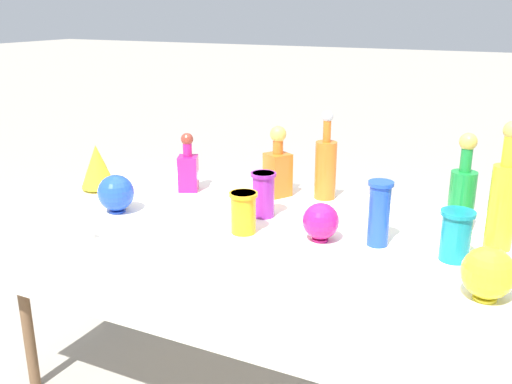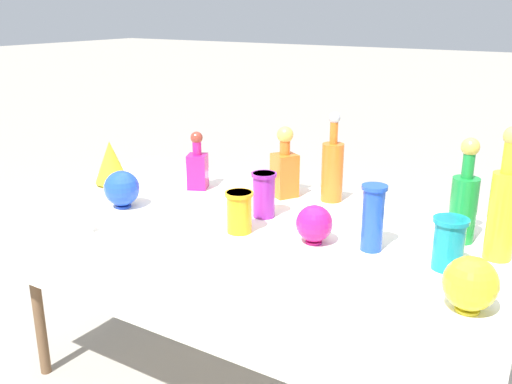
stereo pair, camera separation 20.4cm
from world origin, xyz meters
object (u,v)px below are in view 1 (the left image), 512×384
at_px(tall_bottle_2, 503,197).
at_px(fluted_vase_0, 97,166).
at_px(tall_bottle_1, 462,194).
at_px(round_bowl_2, 116,193).
at_px(square_decanter_0, 188,168).
at_px(cardboard_box_behind_right, 317,258).
at_px(square_decanter_1, 278,167).
at_px(round_bowl_1, 488,273).
at_px(tall_bottle_0, 326,166).
at_px(slender_vase_0, 243,211).
at_px(cardboard_box_behind_left, 274,233).
at_px(round_bowl_0, 321,221).
at_px(slender_vase_2, 263,193).
at_px(slender_vase_3, 379,211).
at_px(slender_vase_1, 456,234).

xyz_separation_m(tall_bottle_2, fluted_vase_0, (-1.56, -0.08, -0.07)).
distance_m(tall_bottle_1, round_bowl_2, 1.23).
height_order(square_decanter_0, cardboard_box_behind_right, square_decanter_0).
bearing_deg(square_decanter_1, round_bowl_1, -33.26).
xyz_separation_m(tall_bottle_1, fluted_vase_0, (-1.43, -0.16, -0.04)).
bearing_deg(round_bowl_2, tall_bottle_0, 37.87).
xyz_separation_m(fluted_vase_0, round_bowl_1, (1.55, -0.30, -0.02)).
distance_m(slender_vase_0, cardboard_box_behind_left, 1.59).
height_order(tall_bottle_0, round_bowl_0, tall_bottle_0).
xyz_separation_m(square_decanter_1, slender_vase_2, (0.05, -0.25, -0.03)).
distance_m(tall_bottle_0, square_decanter_0, 0.57).
xyz_separation_m(tall_bottle_1, round_bowl_2, (-1.18, -0.35, -0.06)).
xyz_separation_m(tall_bottle_1, cardboard_box_behind_right, (-0.78, 0.79, -0.71)).
relative_size(slender_vase_2, round_bowl_1, 1.13).
distance_m(slender_vase_0, cardboard_box_behind_right, 1.29).
relative_size(tall_bottle_0, slender_vase_3, 1.66).
distance_m(fluted_vase_0, round_bowl_2, 0.32).
bearing_deg(slender_vase_3, tall_bottle_0, 129.84).
bearing_deg(fluted_vase_0, tall_bottle_1, 6.39).
distance_m(slender_vase_1, round_bowl_0, 0.42).
xyz_separation_m(tall_bottle_2, cardboard_box_behind_left, (-1.28, 1.12, -0.76)).
distance_m(square_decanter_1, fluted_vase_0, 0.75).
xyz_separation_m(slender_vase_1, slender_vase_2, (-0.68, 0.09, 0.00)).
relative_size(round_bowl_0, round_bowl_1, 0.88).
distance_m(square_decanter_1, slender_vase_0, 0.42).
bearing_deg(tall_bottle_2, square_decanter_1, 168.15).
xyz_separation_m(tall_bottle_0, square_decanter_1, (-0.18, -0.05, -0.01)).
height_order(tall_bottle_2, round_bowl_0, tall_bottle_2).
bearing_deg(round_bowl_2, slender_vase_3, 7.42).
distance_m(fluted_vase_0, cardboard_box_behind_right, 1.33).
distance_m(tall_bottle_0, tall_bottle_2, 0.70).
relative_size(fluted_vase_0, cardboard_box_behind_left, 0.41).
distance_m(slender_vase_1, fluted_vase_0, 1.45).
bearing_deg(slender_vase_2, slender_vase_0, -87.47).
height_order(square_decanter_0, square_decanter_1, square_decanter_1).
bearing_deg(round_bowl_2, slender_vase_0, 3.13).
relative_size(square_decanter_0, slender_vase_3, 1.14).
distance_m(tall_bottle_2, slender_vase_1, 0.21).
bearing_deg(square_decanter_1, tall_bottle_2, -11.85).
bearing_deg(slender_vase_0, tall_bottle_2, 17.02).
height_order(slender_vase_1, slender_vase_2, slender_vase_2).
xyz_separation_m(tall_bottle_1, slender_vase_2, (-0.66, -0.15, -0.05)).
height_order(tall_bottle_1, fluted_vase_0, tall_bottle_1).
height_order(slender_vase_0, round_bowl_2, same).
bearing_deg(square_decanter_1, round_bowl_0, -49.21).
relative_size(fluted_vase_0, round_bowl_0, 1.49).
height_order(slender_vase_2, round_bowl_2, slender_vase_2).
relative_size(fluted_vase_0, cardboard_box_behind_right, 0.41).
distance_m(tall_bottle_2, round_bowl_2, 1.34).
bearing_deg(slender_vase_3, round_bowl_0, -164.75).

